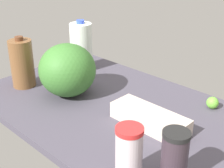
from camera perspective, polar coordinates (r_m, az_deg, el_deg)
name	(u,v)px	position (r cm, az deg, el deg)	size (l,w,h in cm)	color
countertop	(112,108)	(133.82, 0.00, -4.48)	(120.00, 76.00, 3.00)	#44404C
shaker_bottle	(174,158)	(91.38, 11.32, -13.04)	(7.85, 7.85, 17.06)	#362A32
milk_jug	(81,47)	(167.01, -5.63, 6.80)	(11.70, 11.70, 26.94)	white
egg_carton	(149,118)	(118.42, 6.86, -6.27)	(30.66, 10.98, 6.31)	beige
watermelon	(67,70)	(139.09, -8.16, 2.54)	(25.28, 25.28, 23.68)	#38712D
chocolate_milk_jug	(22,63)	(152.63, -16.12, 3.65)	(10.83, 10.83, 24.37)	brown
tumbler_cup	(129,154)	(90.39, 3.11, -12.71)	(8.02, 8.02, 17.77)	silver
lime_loose	(212,103)	(136.38, 17.90, -3.28)	(5.02, 5.02, 5.02)	#66B538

